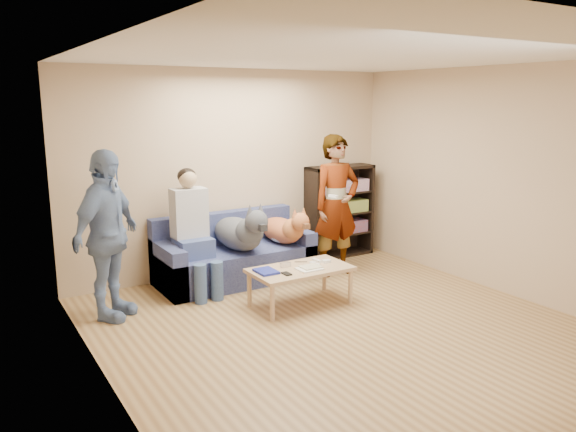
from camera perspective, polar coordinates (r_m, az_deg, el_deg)
ground at (r=5.56m, az=6.62°, el=-11.81°), size 5.00×5.00×0.00m
ceiling at (r=5.12m, az=7.33°, el=15.95°), size 5.00×5.00×0.00m
wall_back at (r=7.28m, az=-5.38°, el=4.48°), size 4.50×0.00×4.50m
wall_left at (r=4.20m, az=-17.90°, el=-1.47°), size 0.00×5.00×5.00m
wall_right at (r=6.80m, az=22.01°, el=3.15°), size 0.00×5.00×5.00m
blanket at (r=7.16m, az=-0.23°, el=-2.15°), size 0.39×0.33×0.14m
person_standing_right at (r=7.15m, az=4.94°, el=1.07°), size 0.67×0.45×1.79m
person_standing_left at (r=5.94m, az=-17.91°, el=-1.91°), size 1.04×1.01×1.74m
held_controller at (r=6.84m, az=4.61°, el=2.02°), size 0.08×0.13×0.03m
notebook_blue at (r=5.97m, az=-2.23°, el=-5.64°), size 0.20×0.26×0.03m
papers at (r=6.08m, az=2.18°, el=-5.38°), size 0.26×0.20×0.02m
magazine at (r=6.10m, az=2.31°, el=-5.17°), size 0.22×0.17×0.01m
camera_silver at (r=6.16m, az=-0.28°, el=-4.96°), size 0.11×0.06×0.05m
controller_a at (r=6.36m, az=2.91°, el=-4.54°), size 0.04×0.13×0.03m
controller_b at (r=6.34m, az=3.92°, el=-4.60°), size 0.09×0.06×0.03m
headphone_cup_a at (r=6.22m, az=2.93°, el=-4.96°), size 0.07×0.07×0.02m
headphone_cup_b at (r=6.28m, az=2.51°, el=-4.78°), size 0.07×0.07×0.02m
pen_orange at (r=5.99m, az=1.94°, el=-5.66°), size 0.13×0.06×0.01m
pen_black at (r=6.34m, az=1.30°, el=-4.68°), size 0.13×0.08×0.01m
wallet at (r=5.91m, az=-0.15°, el=-5.88°), size 0.07×0.12×0.02m
sofa at (r=7.03m, az=-5.59°, el=-4.29°), size 1.90×0.85×0.82m
person_seated at (r=6.57m, az=-9.65°, el=-1.11°), size 0.40×0.73×1.47m
dog_gray at (r=6.77m, az=-4.79°, el=-1.64°), size 0.44×1.26×0.64m
dog_tan at (r=7.08m, az=-0.35°, el=-1.35°), size 0.36×1.14×0.52m
coffee_table at (r=6.15m, az=1.27°, el=-5.70°), size 1.10×0.60×0.42m
bookshelf at (r=8.04m, az=5.20°, el=0.70°), size 1.00×0.34×1.30m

